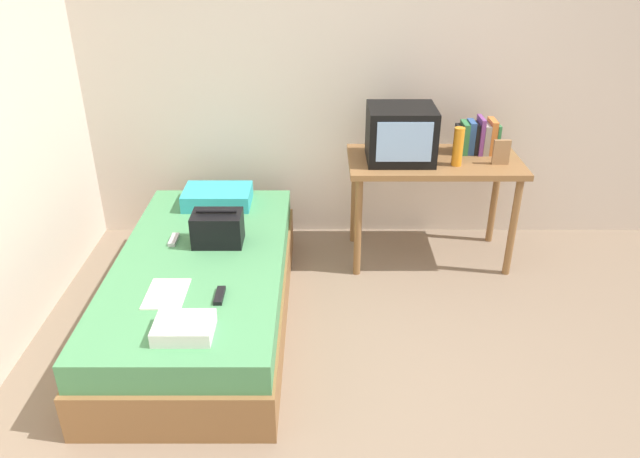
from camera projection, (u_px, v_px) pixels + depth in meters
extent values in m
plane|color=#84705B|center=(368.00, 407.00, 3.07)|extent=(8.00, 8.00, 0.00)
cube|color=beige|center=(353.00, 62.00, 4.24)|extent=(5.20, 0.10, 2.60)
cube|color=olive|center=(202.00, 300.00, 3.68)|extent=(1.00, 2.00, 0.27)
cube|color=#4C935B|center=(199.00, 270.00, 3.58)|extent=(0.97, 1.94, 0.17)
cube|color=olive|center=(432.00, 161.00, 4.09)|extent=(1.16, 0.60, 0.04)
cylinder|color=olive|center=(355.00, 227.00, 4.05)|extent=(0.05, 0.05, 0.72)
cylinder|color=olive|center=(510.00, 227.00, 4.06)|extent=(0.05, 0.05, 0.72)
cylinder|color=olive|center=(352.00, 198.00, 4.48)|extent=(0.05, 0.05, 0.72)
cylinder|color=olive|center=(492.00, 197.00, 4.48)|extent=(0.05, 0.05, 0.72)
cube|color=black|center=(398.00, 134.00, 3.99)|extent=(0.44, 0.38, 0.36)
cube|color=#8CB2E0|center=(402.00, 142.00, 3.81)|extent=(0.35, 0.01, 0.26)
cylinder|color=orange|center=(455.00, 146.00, 3.92)|extent=(0.07, 0.07, 0.25)
cube|color=black|center=(455.00, 139.00, 4.15)|extent=(0.03, 0.13, 0.19)
cube|color=#337F47|center=(461.00, 137.00, 4.15)|extent=(0.04, 0.15, 0.21)
cube|color=#2D5699|center=(467.00, 137.00, 4.14)|extent=(0.04, 0.14, 0.22)
cube|color=black|center=(472.00, 138.00, 4.15)|extent=(0.03, 0.13, 0.21)
cube|color=#7A3D89|center=(477.00, 135.00, 4.14)|extent=(0.03, 0.17, 0.25)
cube|color=gray|center=(482.00, 138.00, 4.15)|extent=(0.04, 0.17, 0.21)
cube|color=#CC7233|center=(488.00, 136.00, 4.14)|extent=(0.04, 0.16, 0.23)
cube|color=#337F47|center=(493.00, 138.00, 4.15)|extent=(0.02, 0.16, 0.21)
cube|color=#9E754C|center=(498.00, 152.00, 3.96)|extent=(0.11, 0.02, 0.17)
cube|color=#33A8B7|center=(215.00, 197.00, 4.17)|extent=(0.46, 0.31, 0.11)
cube|color=black|center=(215.00, 229.00, 3.65)|extent=(0.30, 0.20, 0.20)
cylinder|color=black|center=(214.00, 212.00, 3.60)|extent=(0.24, 0.02, 0.02)
cube|color=white|center=(164.00, 294.00, 3.19)|extent=(0.21, 0.29, 0.01)
cube|color=black|center=(217.00, 296.00, 3.17)|extent=(0.04, 0.16, 0.02)
cube|color=#B7B7BC|center=(171.00, 240.00, 3.71)|extent=(0.04, 0.14, 0.02)
cube|color=white|center=(182.00, 328.00, 2.88)|extent=(0.28, 0.22, 0.07)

